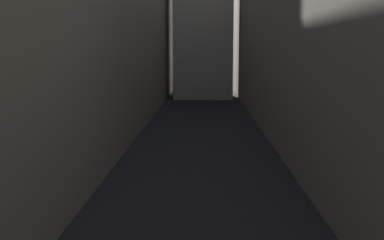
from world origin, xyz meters
The scene contains 2 objects.
ground_plane centered at (0.00, 48.00, 0.00)m, with size 264.00×264.00×0.00m, color black.
building_block_right centered at (12.41, 50.00, 10.08)m, with size 13.82×108.00×20.16m, color gray.
Camera 1 is at (0.24, 5.83, 7.34)m, focal length 44.26 mm.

